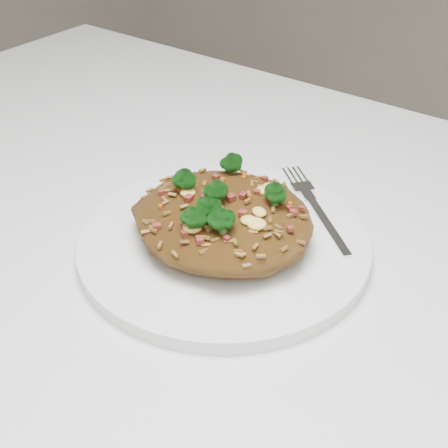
{
  "coord_description": "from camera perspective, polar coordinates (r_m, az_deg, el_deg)",
  "views": [
    {
      "loc": [
        0.3,
        -0.37,
        1.1
      ],
      "look_at": [
        0.02,
        0.0,
        0.78
      ],
      "focal_mm": 50.0,
      "sensor_mm": 36.0,
      "label": 1
    }
  ],
  "objects": [
    {
      "name": "fork",
      "position": [
        0.62,
        8.66,
        1.11
      ],
      "size": [
        0.13,
        0.12,
        0.0
      ],
      "rotation": [
        0.0,
        0.0,
        -0.69
      ],
      "color": "silver",
      "rests_on": "plate"
    },
    {
      "name": "plate",
      "position": [
        0.58,
        0.0,
        -1.78
      ],
      "size": [
        0.27,
        0.27,
        0.01
      ],
      "primitive_type": "cylinder",
      "color": "white",
      "rests_on": "dining_table"
    },
    {
      "name": "fried_rice",
      "position": [
        0.56,
        -0.02,
        1.16
      ],
      "size": [
        0.17,
        0.15,
        0.07
      ],
      "color": "brown",
      "rests_on": "plate"
    },
    {
      "name": "dining_table",
      "position": [
        0.65,
        -1.41,
        -8.22
      ],
      "size": [
        1.2,
        0.8,
        0.75
      ],
      "color": "silver",
      "rests_on": "ground"
    }
  ]
}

